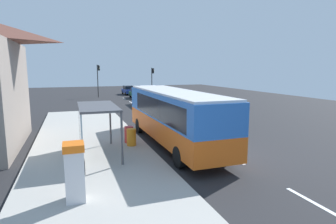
# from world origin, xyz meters

# --- Properties ---
(ground_plane) EXTENTS (56.00, 92.00, 0.04)m
(ground_plane) POSITION_xyz_m (0.00, 14.00, -0.02)
(ground_plane) COLOR #262628
(sidewalk_platform) EXTENTS (6.20, 30.00, 0.18)m
(sidewalk_platform) POSITION_xyz_m (-6.40, 2.00, 0.09)
(sidewalk_platform) COLOR #ADAAA3
(sidewalk_platform) RESTS_ON ground
(lane_stripe_seg_0) EXTENTS (0.16, 2.20, 0.01)m
(lane_stripe_seg_0) POSITION_xyz_m (0.25, -6.00, 0.01)
(lane_stripe_seg_0) COLOR silver
(lane_stripe_seg_0) RESTS_ON ground
(lane_stripe_seg_1) EXTENTS (0.16, 2.20, 0.01)m
(lane_stripe_seg_1) POSITION_xyz_m (0.25, -1.00, 0.01)
(lane_stripe_seg_1) COLOR silver
(lane_stripe_seg_1) RESTS_ON ground
(lane_stripe_seg_2) EXTENTS (0.16, 2.20, 0.01)m
(lane_stripe_seg_2) POSITION_xyz_m (0.25, 4.00, 0.01)
(lane_stripe_seg_2) COLOR silver
(lane_stripe_seg_2) RESTS_ON ground
(lane_stripe_seg_3) EXTENTS (0.16, 2.20, 0.01)m
(lane_stripe_seg_3) POSITION_xyz_m (0.25, 9.00, 0.01)
(lane_stripe_seg_3) COLOR silver
(lane_stripe_seg_3) RESTS_ON ground
(lane_stripe_seg_4) EXTENTS (0.16, 2.20, 0.01)m
(lane_stripe_seg_4) POSITION_xyz_m (0.25, 14.00, 0.01)
(lane_stripe_seg_4) COLOR silver
(lane_stripe_seg_4) RESTS_ON ground
(lane_stripe_seg_5) EXTENTS (0.16, 2.20, 0.01)m
(lane_stripe_seg_5) POSITION_xyz_m (0.25, 19.00, 0.01)
(lane_stripe_seg_5) COLOR silver
(lane_stripe_seg_5) RESTS_ON ground
(lane_stripe_seg_6) EXTENTS (0.16, 2.20, 0.01)m
(lane_stripe_seg_6) POSITION_xyz_m (0.25, 24.00, 0.01)
(lane_stripe_seg_6) COLOR silver
(lane_stripe_seg_6) RESTS_ON ground
(lane_stripe_seg_7) EXTENTS (0.16, 2.20, 0.01)m
(lane_stripe_seg_7) POSITION_xyz_m (0.25, 29.00, 0.01)
(lane_stripe_seg_7) COLOR silver
(lane_stripe_seg_7) RESTS_ON ground
(bus) EXTENTS (2.62, 11.03, 3.21)m
(bus) POSITION_xyz_m (-1.71, 2.29, 1.84)
(bus) COLOR orange
(bus) RESTS_ON ground
(white_van) EXTENTS (2.14, 5.25, 2.30)m
(white_van) POSITION_xyz_m (2.20, 20.34, 1.34)
(white_van) COLOR silver
(white_van) RESTS_ON ground
(sedan_near) EXTENTS (1.89, 4.42, 1.52)m
(sedan_near) POSITION_xyz_m (2.30, 35.61, 0.79)
(sedan_near) COLOR navy
(sedan_near) RESTS_ON ground
(sedan_far) EXTENTS (1.90, 4.43, 1.52)m
(sedan_far) POSITION_xyz_m (2.30, 28.88, 0.79)
(sedan_far) COLOR #195933
(sedan_far) RESTS_ON ground
(ticket_machine) EXTENTS (0.66, 0.76, 1.94)m
(ticket_machine) POSITION_xyz_m (-7.32, -3.65, 1.17)
(ticket_machine) COLOR silver
(ticket_machine) RESTS_ON sidewalk_platform
(recycling_bin_orange) EXTENTS (0.52, 0.52, 0.95)m
(recycling_bin_orange) POSITION_xyz_m (-4.20, 2.35, 0.66)
(recycling_bin_orange) COLOR orange
(recycling_bin_orange) RESTS_ON sidewalk_platform
(recycling_bin_red) EXTENTS (0.52, 0.52, 0.95)m
(recycling_bin_red) POSITION_xyz_m (-4.20, 3.05, 0.66)
(recycling_bin_red) COLOR red
(recycling_bin_red) RESTS_ON sidewalk_platform
(traffic_light_near_side) EXTENTS (0.49, 0.28, 4.60)m
(traffic_light_near_side) POSITION_xyz_m (5.50, 31.81, 3.08)
(traffic_light_near_side) COLOR #2D2D2D
(traffic_light_near_side) RESTS_ON ground
(traffic_light_far_side) EXTENTS (0.49, 0.28, 5.08)m
(traffic_light_far_side) POSITION_xyz_m (-3.10, 32.61, 3.38)
(traffic_light_far_side) COLOR #2D2D2D
(traffic_light_far_side) RESTS_ON ground
(bus_shelter) EXTENTS (1.80, 4.00, 2.50)m
(bus_shelter) POSITION_xyz_m (-6.41, 1.21, 2.10)
(bus_shelter) COLOR #4C4C51
(bus_shelter) RESTS_ON sidewalk_platform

